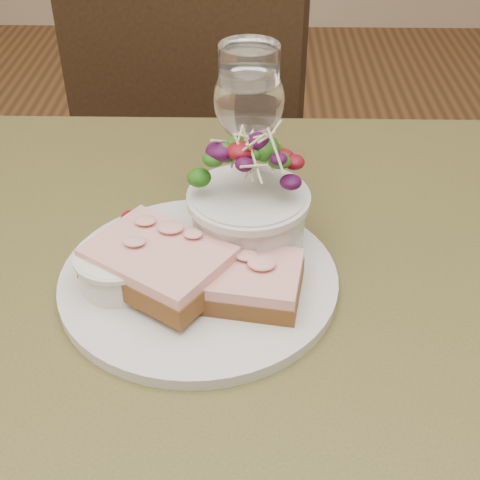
{
  "coord_description": "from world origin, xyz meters",
  "views": [
    {
      "loc": [
        0.02,
        -0.48,
        1.18
      ],
      "look_at": [
        0.01,
        0.02,
        0.81
      ],
      "focal_mm": 50.0,
      "sensor_mm": 36.0,
      "label": 1
    }
  ],
  "objects_px": {
    "cafe_table": "(231,376)",
    "ramekin": "(118,267)",
    "chair_far": "(218,235)",
    "dinner_plate": "(199,280)",
    "sandwich_back": "(159,263)",
    "sandwich_front": "(243,280)",
    "wine_glass": "(249,105)",
    "salad_bowl": "(249,195)"
  },
  "relations": [
    {
      "from": "sandwich_back",
      "to": "wine_glass",
      "type": "bearing_deg",
      "value": 97.03
    },
    {
      "from": "dinner_plate",
      "to": "wine_glass",
      "type": "bearing_deg",
      "value": 72.59
    },
    {
      "from": "ramekin",
      "to": "salad_bowl",
      "type": "xyz_separation_m",
      "value": [
        0.12,
        0.07,
        0.04
      ]
    },
    {
      "from": "chair_far",
      "to": "sandwich_back",
      "type": "height_order",
      "value": "chair_far"
    },
    {
      "from": "chair_far",
      "to": "sandwich_back",
      "type": "distance_m",
      "value": 0.88
    },
    {
      "from": "sandwich_front",
      "to": "wine_glass",
      "type": "relative_size",
      "value": 0.68
    },
    {
      "from": "salad_bowl",
      "to": "cafe_table",
      "type": "bearing_deg",
      "value": -101.17
    },
    {
      "from": "ramekin",
      "to": "wine_glass",
      "type": "bearing_deg",
      "value": 53.34
    },
    {
      "from": "cafe_table",
      "to": "dinner_plate",
      "type": "xyz_separation_m",
      "value": [
        -0.03,
        0.03,
        0.11
      ]
    },
    {
      "from": "cafe_table",
      "to": "wine_glass",
      "type": "bearing_deg",
      "value": 85.12
    },
    {
      "from": "salad_bowl",
      "to": "sandwich_front",
      "type": "bearing_deg",
      "value": -92.98
    },
    {
      "from": "salad_bowl",
      "to": "dinner_plate",
      "type": "bearing_deg",
      "value": -131.89
    },
    {
      "from": "sandwich_back",
      "to": "wine_glass",
      "type": "height_order",
      "value": "wine_glass"
    },
    {
      "from": "chair_far",
      "to": "sandwich_front",
      "type": "distance_m",
      "value": 0.88
    },
    {
      "from": "ramekin",
      "to": "salad_bowl",
      "type": "relative_size",
      "value": 0.6
    },
    {
      "from": "chair_far",
      "to": "ramekin",
      "type": "xyz_separation_m",
      "value": [
        -0.05,
        -0.73,
        0.49
      ]
    },
    {
      "from": "sandwich_back",
      "to": "ramekin",
      "type": "bearing_deg",
      "value": -144.96
    },
    {
      "from": "sandwich_front",
      "to": "ramekin",
      "type": "relative_size",
      "value": 1.58
    },
    {
      "from": "sandwich_front",
      "to": "chair_far",
      "type": "bearing_deg",
      "value": 104.64
    },
    {
      "from": "dinner_plate",
      "to": "cafe_table",
      "type": "bearing_deg",
      "value": -41.93
    },
    {
      "from": "chair_far",
      "to": "dinner_plate",
      "type": "distance_m",
      "value": 0.85
    },
    {
      "from": "cafe_table",
      "to": "dinner_plate",
      "type": "bearing_deg",
      "value": 138.07
    },
    {
      "from": "chair_far",
      "to": "wine_glass",
      "type": "height_order",
      "value": "wine_glass"
    },
    {
      "from": "sandwich_front",
      "to": "wine_glass",
      "type": "distance_m",
      "value": 0.2
    },
    {
      "from": "dinner_plate",
      "to": "wine_glass",
      "type": "distance_m",
      "value": 0.2
    },
    {
      "from": "cafe_table",
      "to": "chair_far",
      "type": "distance_m",
      "value": 0.82
    },
    {
      "from": "sandwich_front",
      "to": "salad_bowl",
      "type": "xyz_separation_m",
      "value": [
        0.0,
        0.08,
        0.04
      ]
    },
    {
      "from": "dinner_plate",
      "to": "sandwich_back",
      "type": "distance_m",
      "value": 0.05
    },
    {
      "from": "cafe_table",
      "to": "ramekin",
      "type": "distance_m",
      "value": 0.17
    },
    {
      "from": "ramekin",
      "to": "sandwich_back",
      "type": "bearing_deg",
      "value": 1.12
    },
    {
      "from": "cafe_table",
      "to": "dinner_plate",
      "type": "relative_size",
      "value": 2.91
    },
    {
      "from": "chair_far",
      "to": "dinner_plate",
      "type": "bearing_deg",
      "value": 108.21
    },
    {
      "from": "chair_far",
      "to": "salad_bowl",
      "type": "height_order",
      "value": "chair_far"
    },
    {
      "from": "salad_bowl",
      "to": "wine_glass",
      "type": "distance_m",
      "value": 0.11
    },
    {
      "from": "sandwich_front",
      "to": "wine_glass",
      "type": "height_order",
      "value": "wine_glass"
    },
    {
      "from": "dinner_plate",
      "to": "ramekin",
      "type": "distance_m",
      "value": 0.08
    },
    {
      "from": "wine_glass",
      "to": "ramekin",
      "type": "bearing_deg",
      "value": -126.66
    },
    {
      "from": "cafe_table",
      "to": "chair_far",
      "type": "xyz_separation_m",
      "value": [
        -0.06,
        0.74,
        -0.36
      ]
    },
    {
      "from": "chair_far",
      "to": "ramekin",
      "type": "bearing_deg",
      "value": 102.23
    },
    {
      "from": "dinner_plate",
      "to": "ramekin",
      "type": "bearing_deg",
      "value": -169.5
    },
    {
      "from": "sandwich_back",
      "to": "salad_bowl",
      "type": "bearing_deg",
      "value": 72.45
    },
    {
      "from": "ramekin",
      "to": "cafe_table",
      "type": "bearing_deg",
      "value": -7.83
    }
  ]
}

